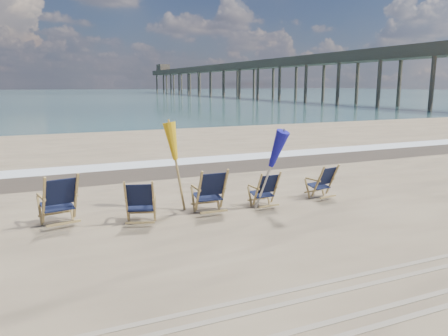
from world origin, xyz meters
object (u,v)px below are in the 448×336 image
object	(u,v)px
umbrella_yellow	(177,145)
umbrella_blue	(268,149)
beach_chair_0	(76,198)
beach_chair_3	(276,189)
fishing_pier	(251,75)
beach_chair_2	(224,190)
beach_chair_4	(332,181)
beach_chair_1	(154,202)

from	to	relation	value
umbrella_yellow	umbrella_blue	distance (m)	2.04
umbrella_yellow	umbrella_blue	size ratio (longest dim) A/B	1.03
beach_chair_0	beach_chair_3	distance (m)	4.41
fishing_pier	umbrella_yellow	bearing A→B (deg)	-118.61
beach_chair_2	fishing_pier	world-z (taller)	fishing_pier
beach_chair_3	beach_chair_4	bearing A→B (deg)	-177.47
beach_chair_2	beach_chair_4	world-z (taller)	beach_chair_2
beach_chair_2	beach_chair_1	bearing A→B (deg)	7.73
beach_chair_0	beach_chair_3	world-z (taller)	beach_chair_0
beach_chair_2	fishing_pier	bearing A→B (deg)	-116.20
beach_chair_3	umbrella_yellow	world-z (taller)	umbrella_yellow
beach_chair_2	beach_chair_3	size ratio (longest dim) A/B	1.19
beach_chair_0	umbrella_blue	xyz separation A→B (m)	(4.07, -0.70, 0.87)
umbrella_yellow	beach_chair_3	bearing A→B (deg)	-19.69
beach_chair_1	beach_chair_2	xyz separation A→B (m)	(1.65, 0.18, 0.04)
beach_chair_0	umbrella_yellow	size ratio (longest dim) A/B	0.56
beach_chair_4	fishing_pier	world-z (taller)	fishing_pier
beach_chair_3	beach_chair_2	bearing A→B (deg)	-3.86
fishing_pier	beach_chair_3	bearing A→B (deg)	-117.03
beach_chair_4	umbrella_blue	distance (m)	2.28
beach_chair_4	umbrella_yellow	world-z (taller)	umbrella_yellow
beach_chair_1	beach_chair_2	bearing A→B (deg)	-155.60
umbrella_blue	beach_chair_0	bearing A→B (deg)	170.25
beach_chair_0	fishing_pier	world-z (taller)	fishing_pier
beach_chair_0	beach_chair_2	size ratio (longest dim) A/B	1.06
fishing_pier	beach_chair_1	bearing A→B (deg)	-118.80
beach_chair_3	beach_chair_1	bearing A→B (deg)	0.38
beach_chair_1	umbrella_blue	size ratio (longest dim) A/B	0.50
beach_chair_4	beach_chair_0	bearing A→B (deg)	-13.26
beach_chair_2	umbrella_yellow	xyz separation A→B (m)	(-0.83, 0.73, 0.96)
beach_chair_1	fishing_pier	distance (m)	82.96
beach_chair_2	umbrella_yellow	distance (m)	1.47
beach_chair_1	umbrella_blue	bearing A→B (deg)	-161.78
beach_chair_0	beach_chair_1	distance (m)	1.59
umbrella_yellow	fishing_pier	bearing A→B (deg)	61.39
beach_chair_0	beach_chair_4	xyz separation A→B (m)	(6.10, -0.40, -0.11)
beach_chair_2	umbrella_yellow	world-z (taller)	umbrella_yellow
beach_chair_0	umbrella_yellow	world-z (taller)	umbrella_yellow
beach_chair_0	fishing_pier	xyz separation A→B (m)	(41.34, 71.91, 4.09)
umbrella_blue	beach_chair_3	bearing A→B (deg)	25.37
beach_chair_4	fishing_pier	size ratio (longest dim) A/B	0.01
umbrella_blue	umbrella_yellow	bearing A→B (deg)	153.53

